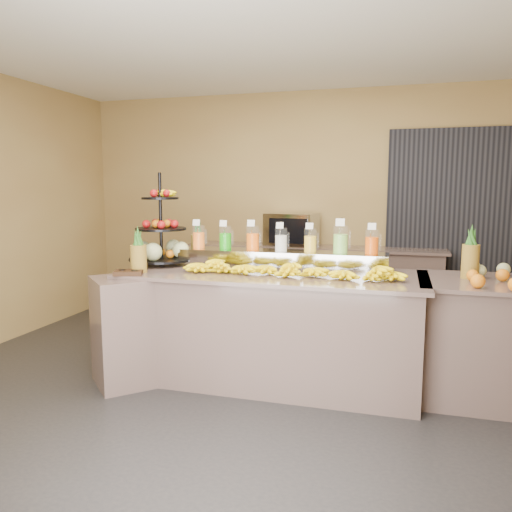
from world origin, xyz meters
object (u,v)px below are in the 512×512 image
at_px(pitcher_tray, 281,259).
at_px(banana_heap, 292,268).
at_px(right_fruit_pile, 496,272).
at_px(oven_warmer, 292,229).
at_px(condiment_caddy, 129,272).
at_px(fruit_stand, 165,241).

xyz_separation_m(pitcher_tray, banana_heap, (0.18, -0.36, -0.02)).
relative_size(pitcher_tray, banana_heap, 1.01).
xyz_separation_m(banana_heap, right_fruit_pile, (1.52, 0.09, 0.03)).
relative_size(banana_heap, oven_warmer, 3.09).
bearing_deg(oven_warmer, condiment_caddy, -102.74).
bearing_deg(oven_warmer, banana_heap, -70.65).
relative_size(pitcher_tray, right_fruit_pile, 3.68).
bearing_deg(right_fruit_pile, fruit_stand, 176.51).
distance_m(pitcher_tray, right_fruit_pile, 1.72).
height_order(pitcher_tray, fruit_stand, fruit_stand).
height_order(banana_heap, right_fruit_pile, right_fruit_pile).
bearing_deg(pitcher_tray, right_fruit_pile, -9.01).
height_order(fruit_stand, oven_warmer, fruit_stand).
xyz_separation_m(fruit_stand, right_fruit_pile, (2.77, -0.17, -0.13)).
bearing_deg(banana_heap, fruit_stand, 168.37).
height_order(banana_heap, fruit_stand, fruit_stand).
xyz_separation_m(fruit_stand, oven_warmer, (0.82, 1.77, -0.02)).
distance_m(pitcher_tray, banana_heap, 0.40).
bearing_deg(banana_heap, right_fruit_pile, 3.34).
distance_m(banana_heap, fruit_stand, 1.29).
distance_m(banana_heap, oven_warmer, 2.08).
relative_size(banana_heap, fruit_stand, 2.17).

